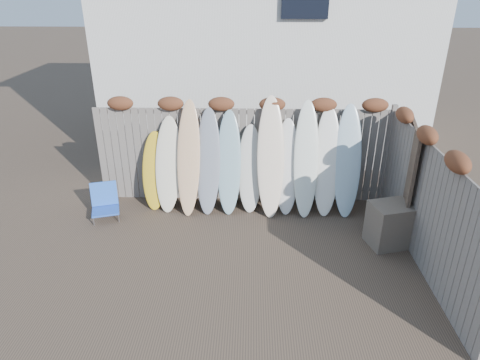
{
  "coord_description": "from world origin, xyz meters",
  "views": [
    {
      "loc": [
        0.2,
        -5.85,
        4.3
      ],
      "look_at": [
        0.0,
        1.2,
        1.0
      ],
      "focal_mm": 32.0,
      "sensor_mm": 36.0,
      "label": 1
    }
  ],
  "objects_px": {
    "beach_chair": "(105,202)",
    "wooden_crate": "(390,225)",
    "surfboard_0": "(154,171)",
    "lattice_panel": "(407,180)"
  },
  "relations": [
    {
      "from": "lattice_panel",
      "to": "beach_chair",
      "type": "bearing_deg",
      "value": -169.63
    },
    {
      "from": "wooden_crate",
      "to": "surfboard_0",
      "type": "bearing_deg",
      "value": 163.06
    },
    {
      "from": "wooden_crate",
      "to": "surfboard_0",
      "type": "relative_size",
      "value": 0.49
    },
    {
      "from": "wooden_crate",
      "to": "lattice_panel",
      "type": "bearing_deg",
      "value": 55.71
    },
    {
      "from": "beach_chair",
      "to": "wooden_crate",
      "type": "relative_size",
      "value": 0.86
    },
    {
      "from": "beach_chair",
      "to": "lattice_panel",
      "type": "distance_m",
      "value": 5.77
    },
    {
      "from": "wooden_crate",
      "to": "lattice_panel",
      "type": "xyz_separation_m",
      "value": [
        0.38,
        0.55,
        0.61
      ]
    },
    {
      "from": "beach_chair",
      "to": "wooden_crate",
      "type": "distance_m",
      "value": 5.41
    },
    {
      "from": "beach_chair",
      "to": "surfboard_0",
      "type": "bearing_deg",
      "value": 28.34
    },
    {
      "from": "lattice_panel",
      "to": "surfboard_0",
      "type": "xyz_separation_m",
      "value": [
        -4.8,
        0.79,
        -0.23
      ]
    }
  ]
}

